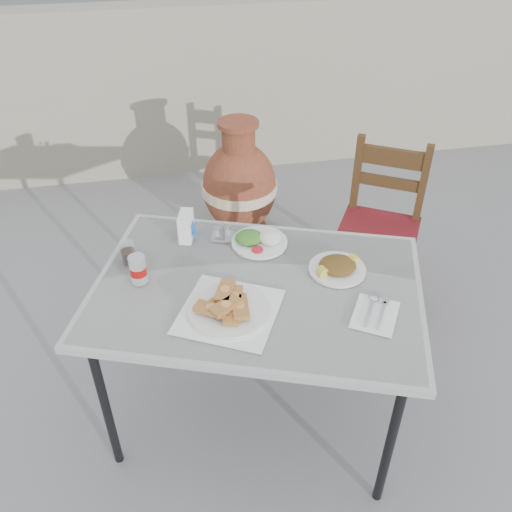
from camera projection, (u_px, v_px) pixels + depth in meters
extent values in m
plane|color=slate|center=(294.00, 421.00, 2.38)|extent=(80.00, 80.00, 0.00)
cylinder|color=black|center=(106.00, 406.00, 2.02)|extent=(0.03, 0.03, 0.69)
cylinder|color=black|center=(390.00, 444.00, 1.90)|extent=(0.03, 0.03, 0.69)
cylinder|color=black|center=(158.00, 293.00, 2.54)|extent=(0.03, 0.03, 0.69)
cylinder|color=black|center=(384.00, 316.00, 2.42)|extent=(0.03, 0.03, 0.69)
cube|color=silver|center=(257.00, 289.00, 2.00)|extent=(1.40, 1.17, 0.03)
cube|color=white|center=(257.00, 285.00, 1.99)|extent=(1.36, 1.12, 0.00)
cube|color=white|center=(229.00, 311.00, 1.87)|extent=(0.44, 0.44, 0.00)
cylinder|color=silver|center=(229.00, 309.00, 1.87)|extent=(0.29, 0.29, 0.01)
cylinder|color=silver|center=(229.00, 310.00, 1.87)|extent=(0.30, 0.30, 0.01)
cylinder|color=silver|center=(259.00, 242.00, 2.19)|extent=(0.23, 0.23, 0.01)
ellipsoid|color=white|center=(270.00, 238.00, 2.18)|extent=(0.09, 0.09, 0.05)
ellipsoid|color=#337220|center=(249.00, 237.00, 2.18)|extent=(0.11, 0.10, 0.05)
cylinder|color=red|center=(257.00, 250.00, 2.14)|extent=(0.05, 0.05, 0.01)
cylinder|color=silver|center=(337.00, 269.00, 2.05)|extent=(0.22, 0.22, 0.01)
ellipsoid|color=#226018|center=(338.00, 265.00, 2.04)|extent=(0.14, 0.13, 0.04)
cylinder|color=gold|center=(322.00, 272.00, 2.01)|extent=(0.05, 0.04, 0.04)
cylinder|color=gold|center=(353.00, 260.00, 2.07)|extent=(0.05, 0.04, 0.04)
cylinder|color=white|center=(138.00, 269.00, 1.97)|extent=(0.06, 0.06, 0.11)
cylinder|color=#B2100C|center=(138.00, 270.00, 1.97)|extent=(0.06, 0.06, 0.03)
cylinder|color=#B4B4BB|center=(136.00, 258.00, 1.94)|extent=(0.06, 0.06, 0.00)
cylinder|color=white|center=(128.00, 252.00, 2.08)|extent=(0.06, 0.06, 0.09)
cylinder|color=black|center=(129.00, 256.00, 2.09)|extent=(0.05, 0.05, 0.05)
cube|color=white|center=(186.00, 226.00, 2.19)|extent=(0.07, 0.11, 0.12)
cube|color=blue|center=(194.00, 229.00, 2.19)|extent=(0.03, 0.05, 0.07)
cube|color=#B4B4BB|center=(223.00, 237.00, 2.23)|extent=(0.11, 0.09, 0.01)
cylinder|color=white|center=(217.00, 233.00, 2.19)|extent=(0.02, 0.02, 0.05)
cylinder|color=white|center=(228.00, 232.00, 2.20)|extent=(0.02, 0.02, 0.05)
cylinder|color=#B4B4BB|center=(222.00, 229.00, 2.22)|extent=(0.03, 0.03, 0.04)
cube|color=white|center=(375.00, 315.00, 1.86)|extent=(0.22, 0.24, 0.00)
cube|color=#B4B4BB|center=(369.00, 312.00, 1.86)|extent=(0.09, 0.13, 0.00)
ellipsoid|color=#B4B4BB|center=(374.00, 297.00, 1.92)|extent=(0.04, 0.05, 0.01)
cube|color=#B4B4BB|center=(381.00, 315.00, 1.85)|extent=(0.09, 0.13, 0.00)
cube|color=#B4B4BB|center=(386.00, 300.00, 1.91)|extent=(0.04, 0.05, 0.00)
cube|color=#37240F|center=(334.00, 281.00, 2.83)|extent=(0.05, 0.05, 0.42)
cube|color=#37240F|center=(399.00, 295.00, 2.74)|extent=(0.05, 0.05, 0.42)
cube|color=#37240F|center=(348.00, 246.00, 3.08)|extent=(0.05, 0.05, 0.42)
cube|color=#37240F|center=(408.00, 258.00, 2.99)|extent=(0.05, 0.05, 0.42)
cube|color=maroon|center=(378.00, 233.00, 2.77)|extent=(0.54, 0.54, 0.05)
cube|color=#37240F|center=(357.00, 177.00, 2.81)|extent=(0.05, 0.05, 0.46)
cube|color=#37240F|center=(422.00, 188.00, 2.72)|extent=(0.05, 0.05, 0.46)
cube|color=#37240F|center=(393.00, 157.00, 2.68)|extent=(0.33, 0.21, 0.09)
cube|color=#37240F|center=(389.00, 182.00, 2.77)|extent=(0.33, 0.21, 0.06)
cylinder|color=brown|center=(240.00, 233.00, 3.48)|extent=(0.34, 0.34, 0.09)
ellipsoid|color=brown|center=(239.00, 187.00, 3.28)|extent=(0.45, 0.45, 0.56)
cylinder|color=beige|center=(239.00, 187.00, 3.28)|extent=(0.46, 0.46, 0.06)
cylinder|color=brown|center=(238.00, 140.00, 3.09)|extent=(0.19, 0.19, 0.17)
cylinder|color=brown|center=(238.00, 124.00, 3.03)|extent=(0.24, 0.24, 0.03)
cube|color=gray|center=(214.00, 89.00, 3.98)|extent=(6.00, 0.25, 1.20)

